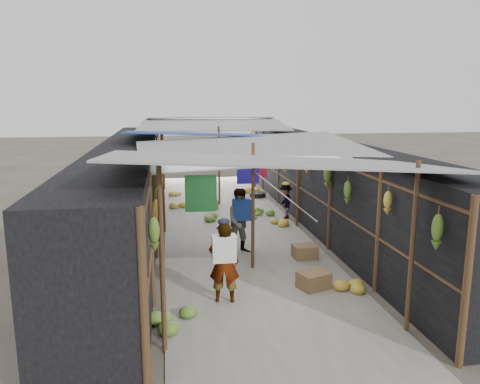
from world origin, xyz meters
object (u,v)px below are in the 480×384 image
crate_near (314,281)px  black_basin (258,195)px  shopper_blue (242,221)px  vendor_seated (286,202)px  vendor_elderly (224,263)px

crate_near → black_basin: 8.24m
shopper_blue → vendor_seated: bearing=53.0°
shopper_blue → vendor_seated: size_ratio=1.45×
crate_near → black_basin: crate_near is taller
crate_near → vendor_seated: bearing=62.0°
vendor_elderly → crate_near: bearing=-160.0°
vendor_elderly → shopper_blue: 2.65m
crate_near → black_basin: size_ratio=0.92×
black_basin → vendor_seated: vendor_seated is taller
crate_near → vendor_elderly: vendor_elderly is taller
crate_near → vendor_elderly: size_ratio=0.37×
vendor_elderly → shopper_blue: shopper_blue is taller
crate_near → vendor_elderly: bearing=171.0°
vendor_seated → shopper_blue: bearing=-31.4°
shopper_blue → vendor_seated: shopper_blue is taller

